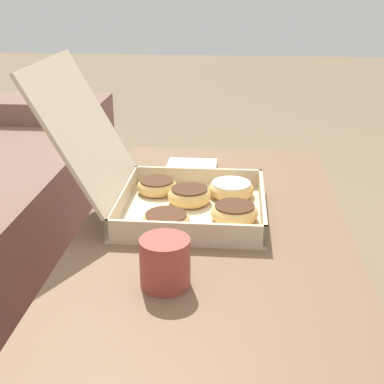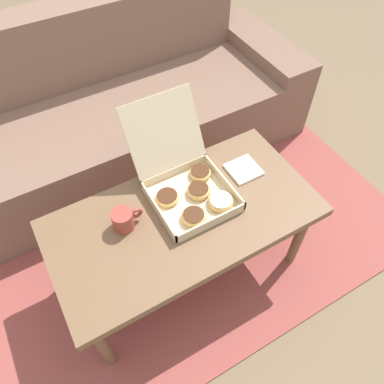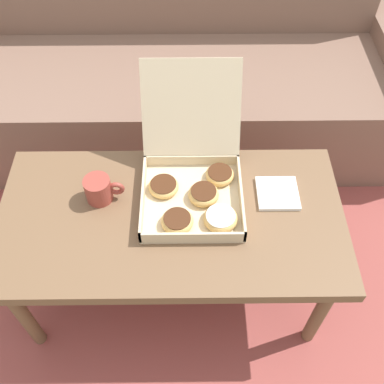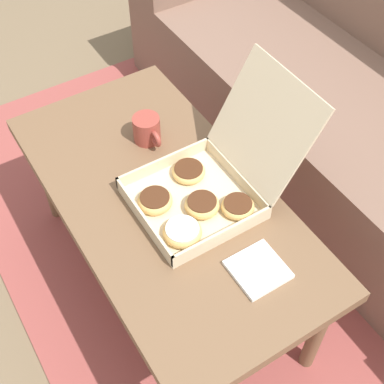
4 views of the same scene
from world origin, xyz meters
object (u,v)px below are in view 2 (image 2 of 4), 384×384
at_px(coffee_table, 184,222).
at_px(coffee_mug, 124,219).
at_px(couch, 107,119).
at_px(pastry_box, 189,184).

height_order(coffee_table, coffee_mug, coffee_mug).
bearing_deg(couch, pastry_box, -84.69).
bearing_deg(coffee_mug, couch, 75.22).
bearing_deg(coffee_mug, coffee_table, -17.82).
relative_size(couch, pastry_box, 4.98).
relative_size(couch, coffee_mug, 18.28).
bearing_deg(coffee_table, pastry_box, 49.65).
bearing_deg(pastry_box, coffee_table, -130.35).
xyz_separation_m(couch, coffee_mug, (-0.22, -0.84, 0.23)).
distance_m(couch, pastry_box, 0.86).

